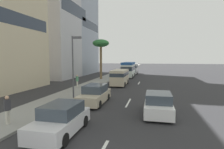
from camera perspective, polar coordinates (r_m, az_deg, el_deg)
ground_plane at (r=35.86m, az=9.14°, el=-1.34°), size 198.00×198.00×0.00m
sidewalk_right at (r=36.86m, az=-1.36°, el=-0.98°), size 162.00×3.39×0.15m
lane_stripe_mid at (r=16.70m, az=5.12°, el=-8.80°), size 3.20×0.16×0.01m
lane_stripe_far at (r=29.86m, az=8.45°, el=-2.63°), size 3.20×0.16×0.01m
van_lead at (r=26.95m, az=2.47°, el=-0.61°), size 5.27×2.10×2.29m
car_second at (r=16.40m, az=-5.38°, el=-6.28°), size 4.63×1.92×1.65m
minibus_third at (r=38.24m, az=5.17°, el=1.70°), size 6.82×2.34×3.15m
car_fourth at (r=10.38m, az=-15.70°, el=-13.44°), size 4.13×1.92×1.59m
car_fifth at (r=13.57m, az=14.28°, el=-8.97°), size 4.28×1.94×1.59m
van_sixth at (r=46.10m, az=6.73°, el=1.97°), size 5.24×2.06×2.59m
pedestrian_near_lamp at (r=12.44m, az=-29.95°, el=-9.22°), size 0.39×0.35×1.70m
pedestrian_mid_block at (r=24.62m, az=-10.85°, el=-1.82°), size 0.35×0.27×1.67m
palm_tree at (r=33.92m, az=-3.53°, el=9.29°), size 3.05×3.05×7.29m
street_lamp at (r=17.90m, az=-11.85°, el=4.64°), size 0.24×0.97×5.97m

